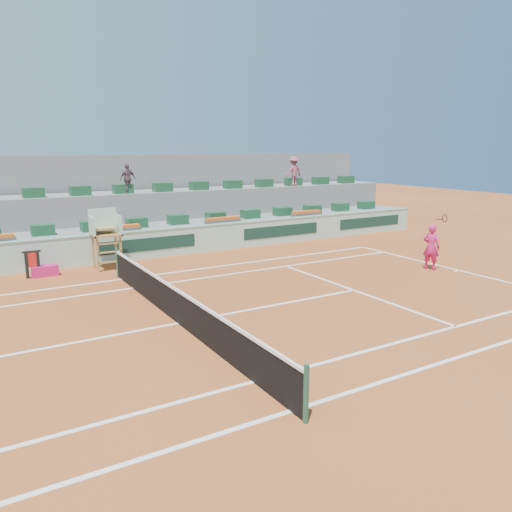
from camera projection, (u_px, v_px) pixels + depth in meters
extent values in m
plane|color=#97461D|center=(178.00, 323.00, 13.81)|extent=(90.00, 90.00, 0.00)
cube|color=gray|center=(88.00, 241.00, 22.67)|extent=(36.00, 4.00, 1.20)
cube|color=gray|center=(80.00, 222.00, 23.86)|extent=(36.00, 2.40, 2.60)
cube|color=gray|center=(72.00, 200.00, 25.01)|extent=(36.00, 0.40, 4.40)
cube|color=#D91C6C|center=(45.00, 271.00, 18.85)|extent=(0.93, 0.41, 0.41)
imported|color=brown|center=(128.00, 179.00, 23.82)|extent=(0.90, 0.58, 1.42)
imported|color=#9B4D5B|center=(294.00, 171.00, 28.59)|extent=(1.15, 0.76, 1.67)
cube|color=white|center=(459.00, 270.00, 19.75)|extent=(0.12, 10.97, 0.01)
cube|color=white|center=(291.00, 411.00, 9.20)|extent=(23.77, 0.12, 0.01)
cube|color=white|center=(122.00, 279.00, 18.41)|extent=(23.77, 0.12, 0.01)
cube|color=white|center=(253.00, 382.00, 10.35)|extent=(23.77, 0.12, 0.01)
cube|color=white|center=(133.00, 288.00, 17.26)|extent=(23.77, 0.12, 0.01)
cube|color=white|center=(354.00, 290.00, 17.01)|extent=(0.12, 8.23, 0.01)
cube|color=white|center=(178.00, 323.00, 13.81)|extent=(12.80, 0.12, 0.01)
cube|color=white|center=(457.00, 271.00, 19.67)|extent=(0.30, 0.12, 0.01)
cube|color=black|center=(178.00, 308.00, 13.71)|extent=(0.03, 11.87, 0.92)
cube|color=white|center=(177.00, 290.00, 13.61)|extent=(0.06, 11.87, 0.07)
cylinder|color=#204C36|center=(306.00, 394.00, 8.71)|extent=(0.10, 0.10, 1.10)
cylinder|color=#204C36|center=(118.00, 263.00, 18.68)|extent=(0.10, 0.10, 1.10)
cube|color=#AAD6C1|center=(100.00, 250.00, 20.82)|extent=(36.00, 0.30, 1.20)
cube|color=#7DA794|center=(99.00, 235.00, 20.68)|extent=(36.00, 0.34, 0.06)
cube|color=#13342A|center=(148.00, 244.00, 21.67)|extent=(4.40, 0.02, 0.56)
cube|color=#13342A|center=(282.00, 231.00, 25.17)|extent=(4.40, 0.02, 0.56)
cube|color=#13342A|center=(370.00, 222.00, 28.17)|extent=(4.40, 0.02, 0.56)
cube|color=#A0723C|center=(98.00, 255.00, 19.36)|extent=(0.08, 0.08, 1.35)
cube|color=#A0723C|center=(121.00, 253.00, 19.81)|extent=(0.08, 0.08, 1.35)
cube|color=#A0723C|center=(94.00, 252.00, 19.95)|extent=(0.08, 0.08, 1.35)
cube|color=#A0723C|center=(116.00, 250.00, 20.40)|extent=(0.08, 0.08, 1.35)
cube|color=#A0723C|center=(106.00, 235.00, 19.73)|extent=(1.10, 0.90, 0.08)
cube|color=#AAD6C1|center=(103.00, 221.00, 19.94)|extent=(1.10, 0.08, 1.00)
cube|color=#AAD6C1|center=(92.00, 227.00, 19.39)|extent=(0.06, 0.90, 0.80)
cube|color=#AAD6C1|center=(119.00, 225.00, 19.91)|extent=(0.06, 0.90, 0.80)
cube|color=#A0723C|center=(105.00, 228.00, 19.76)|extent=(0.80, 0.60, 0.08)
cube|color=#A0723C|center=(110.00, 262.00, 19.65)|extent=(0.90, 0.08, 0.06)
cube|color=#A0723C|center=(109.00, 252.00, 19.57)|extent=(0.90, 0.08, 0.06)
cube|color=#A0723C|center=(109.00, 243.00, 19.49)|extent=(0.90, 0.08, 0.06)
cube|color=#194B29|center=(43.00, 230.00, 20.74)|extent=(0.90, 0.60, 0.44)
cube|color=#194B29|center=(92.00, 226.00, 21.74)|extent=(0.90, 0.60, 0.44)
cube|color=#194B29|center=(137.00, 223.00, 22.74)|extent=(0.90, 0.60, 0.44)
cube|color=#194B29|center=(178.00, 219.00, 23.73)|extent=(0.90, 0.60, 0.44)
cube|color=#194B29|center=(215.00, 217.00, 24.73)|extent=(0.90, 0.60, 0.44)
cube|color=#194B29|center=(250.00, 214.00, 25.73)|extent=(0.90, 0.60, 0.44)
cube|color=#194B29|center=(282.00, 211.00, 26.73)|extent=(0.90, 0.60, 0.44)
cube|color=#194B29|center=(312.00, 209.00, 27.73)|extent=(0.90, 0.60, 0.44)
cube|color=#194B29|center=(340.00, 207.00, 28.73)|extent=(0.90, 0.60, 0.44)
cube|color=#194B29|center=(366.00, 205.00, 29.73)|extent=(0.90, 0.60, 0.44)
cube|color=#194B29|center=(33.00, 193.00, 22.03)|extent=(0.90, 0.60, 0.44)
cube|color=#194B29|center=(80.00, 191.00, 23.03)|extent=(0.90, 0.60, 0.44)
cube|color=#194B29|center=(123.00, 189.00, 24.03)|extent=(0.90, 0.60, 0.44)
cube|color=#194B29|center=(162.00, 187.00, 25.03)|extent=(0.90, 0.60, 0.44)
cube|color=#194B29|center=(199.00, 186.00, 26.03)|extent=(0.90, 0.60, 0.44)
cube|color=#194B29|center=(233.00, 184.00, 27.03)|extent=(0.90, 0.60, 0.44)
cube|color=#194B29|center=(264.00, 183.00, 28.03)|extent=(0.90, 0.60, 0.44)
cube|color=#194B29|center=(293.00, 182.00, 29.03)|extent=(0.90, 0.60, 0.44)
cube|color=#194B29|center=(320.00, 181.00, 30.03)|extent=(0.90, 0.60, 0.44)
cube|color=#194B29|center=(346.00, 180.00, 31.03)|extent=(0.90, 0.60, 0.44)
cube|color=#515151|center=(120.00, 230.00, 21.59)|extent=(1.80, 0.36, 0.16)
cube|color=#E55613|center=(120.00, 227.00, 21.56)|extent=(1.70, 0.32, 0.12)
cube|color=#515151|center=(223.00, 221.00, 24.09)|extent=(1.80, 0.36, 0.16)
cube|color=#E55613|center=(223.00, 218.00, 24.06)|extent=(1.70, 0.32, 0.12)
cube|color=#515151|center=(306.00, 214.00, 26.59)|extent=(1.80, 0.36, 0.16)
cube|color=#E55613|center=(306.00, 212.00, 26.56)|extent=(1.70, 0.32, 0.12)
cube|color=black|center=(27.00, 265.00, 18.45)|extent=(0.11, 0.11, 1.00)
cube|color=black|center=(38.00, 264.00, 18.65)|extent=(0.11, 0.11, 1.00)
cube|color=black|center=(31.00, 252.00, 18.45)|extent=(0.64, 0.09, 0.06)
cube|color=red|center=(32.00, 260.00, 18.49)|extent=(0.47, 0.04, 0.56)
imported|color=#D91C6C|center=(431.00, 247.00, 19.78)|extent=(0.63, 0.77, 1.80)
cylinder|color=black|center=(440.00, 219.00, 19.28)|extent=(0.03, 0.35, 0.09)
torus|color=black|center=(445.00, 218.00, 19.08)|extent=(0.31, 0.08, 0.31)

